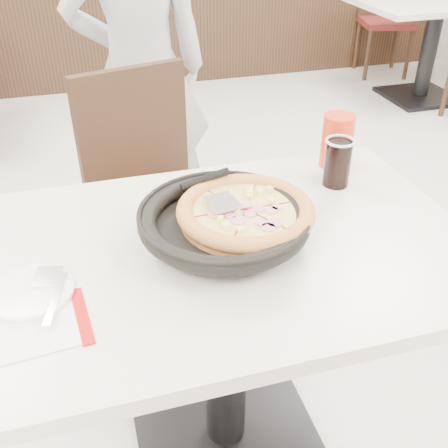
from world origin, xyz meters
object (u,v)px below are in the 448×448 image
object	(u,v)px
side_plate	(31,293)
diner_person	(141,72)
bg_table_right	(429,51)
cola_glass	(337,164)
main_table	(226,352)
pizza	(245,217)
pizza_pan	(224,227)
red_cup	(337,141)
bg_chair_right_far	(387,19)
chair_far	(160,211)

from	to	relation	value
side_plate	diner_person	distance (m)	1.35
side_plate	bg_table_right	bearing A→B (deg)	42.74
side_plate	cola_glass	bearing A→B (deg)	17.81
main_table	pizza	bearing A→B (deg)	9.87
main_table	pizza_pan	bearing A→B (deg)	115.67
pizza_pan	red_cup	bearing A→B (deg)	34.26
cola_glass	diner_person	bearing A→B (deg)	111.67
pizza	side_plate	distance (m)	0.51
red_cup	bg_chair_right_far	bearing A→B (deg)	55.97
pizza_pan	main_table	bearing A→B (deg)	-64.33
pizza	cola_glass	size ratio (longest dim) A/B	2.40
pizza	red_cup	world-z (taller)	red_cup
bg_chair_right_far	main_table	bearing A→B (deg)	66.67
cola_glass	chair_far	bearing A→B (deg)	135.62
red_cup	bg_chair_right_far	xyz separation A→B (m)	(1.98, 2.93, -0.35)
pizza_pan	side_plate	world-z (taller)	pizza_pan
pizza	red_cup	xyz separation A→B (m)	(0.39, 0.30, 0.02)
main_table	chair_far	distance (m)	0.64
diner_person	bg_chair_right_far	bearing A→B (deg)	-143.37
main_table	bg_table_right	size ratio (longest dim) A/B	1.00
pizza_pan	pizza	size ratio (longest dim) A/B	1.14
chair_far	diner_person	bearing A→B (deg)	-109.78
chair_far	cola_glass	distance (m)	0.71
pizza_pan	bg_table_right	world-z (taller)	pizza_pan
chair_far	cola_glass	xyz separation A→B (m)	(0.45, -0.44, 0.34)
pizza	diner_person	xyz separation A→B (m)	(-0.07, 1.20, 0.00)
pizza	cola_glass	bearing A→B (deg)	29.10
bg_table_right	bg_chair_right_far	distance (m)	0.69
red_cup	diner_person	size ratio (longest dim) A/B	0.10
main_table	side_plate	distance (m)	0.59
cola_glass	bg_chair_right_far	xyz separation A→B (m)	(2.03, 3.04, -0.34)
cola_glass	red_cup	size ratio (longest dim) A/B	0.81
bg_table_right	pizza	bearing A→B (deg)	-132.65
pizza	bg_chair_right_far	bearing A→B (deg)	53.78
chair_far	pizza	xyz separation A→B (m)	(0.12, -0.62, 0.34)
main_table	bg_chair_right_far	size ratio (longest dim) A/B	1.26
main_table	side_plate	size ratio (longest dim) A/B	6.76
diner_person	red_cup	bearing A→B (deg)	113.63
red_cup	chair_far	bearing A→B (deg)	146.91
pizza_pan	pizza	bearing A→B (deg)	1.76
pizza_pan	red_cup	distance (m)	0.53
pizza	diner_person	bearing A→B (deg)	93.34
chair_far	pizza	size ratio (longest dim) A/B	3.05
pizza_pan	side_plate	size ratio (longest dim) A/B	2.00
cola_glass	diner_person	world-z (taller)	diner_person
chair_far	bg_table_right	size ratio (longest dim) A/B	0.79
pizza	bg_table_right	distance (m)	3.50
pizza_pan	pizza	xyz separation A→B (m)	(0.05, 0.00, 0.02)
diner_person	main_table	bearing A→B (deg)	87.76
diner_person	side_plate	bearing A→B (deg)	68.34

